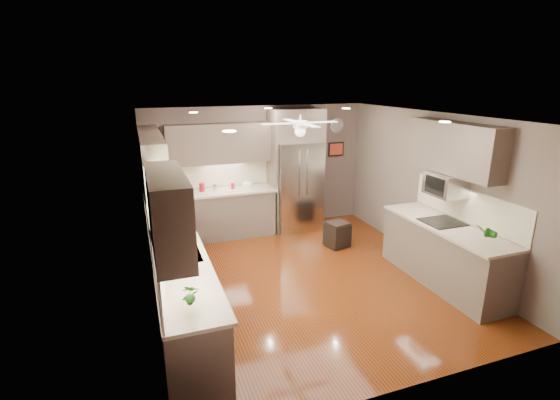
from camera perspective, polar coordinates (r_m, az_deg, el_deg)
floor at (r=6.48m, az=3.59°, el=-10.96°), size 5.00×5.00×0.00m
ceiling at (r=5.76m, az=4.04°, el=11.65°), size 5.00×5.00×0.00m
wall_back at (r=8.28m, az=-3.11°, el=4.45°), size 4.50×0.00×4.50m
wall_front at (r=4.00m, az=18.42°, el=-10.25°), size 4.50×0.00×4.50m
wall_left at (r=5.54m, az=-18.11°, el=-2.62°), size 0.00×5.00×5.00m
wall_right at (r=7.17m, az=20.53°, el=1.48°), size 0.00×5.00×5.00m
canister_a at (r=7.85m, az=-10.93°, el=1.76°), size 0.14×0.14×0.17m
canister_b at (r=7.83m, az=-9.17°, el=1.74°), size 0.10×0.10×0.13m
canister_d at (r=7.95m, az=-6.68°, el=1.99°), size 0.10×0.10×0.11m
soap_bottle at (r=5.43m, az=-16.07°, el=-5.14°), size 0.12×0.12×0.21m
potted_plant_left at (r=3.94m, az=-12.38°, el=-12.80°), size 0.18×0.14×0.30m
potted_plant_right at (r=5.95m, az=26.91°, el=-3.98°), size 0.19×0.17×0.29m
bowl at (r=7.97m, az=-4.53°, el=1.85°), size 0.25×0.25×0.05m
left_run at (r=5.97m, az=-14.64°, el=-8.84°), size 0.65×4.70×1.45m
back_run at (r=8.03m, az=-7.38°, el=-1.72°), size 1.85×0.65×1.45m
uppers at (r=6.27m, az=-4.97°, el=6.24°), size 4.50×4.70×0.95m
window at (r=4.97m, az=-17.84°, el=-1.14°), size 0.05×1.12×0.92m
sink at (r=5.21m, az=-14.02°, el=-7.57°), size 0.50×0.70×0.32m
refrigerator at (r=8.20m, az=2.29°, el=3.91°), size 1.06×0.75×2.45m
right_run at (r=6.65m, az=22.12°, el=-6.88°), size 0.70×2.20×1.45m
microwave at (r=6.58m, az=22.27°, el=2.04°), size 0.43×0.55×0.34m
ceiling_fan at (r=6.05m, az=2.85°, el=10.31°), size 1.18×1.18×0.32m
recessed_lights at (r=6.11m, az=2.15°, el=11.91°), size 2.84×3.14×0.01m
wall_clock at (r=8.79m, az=8.01°, el=10.32°), size 0.30×0.03×0.30m
framed_print at (r=8.85m, az=7.89°, el=7.10°), size 0.36×0.03×0.30m
stool at (r=7.61m, az=8.05°, el=-4.78°), size 0.45×0.45×0.46m
paper_towel at (r=4.68m, az=-13.73°, el=-8.06°), size 0.12×0.12×0.29m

